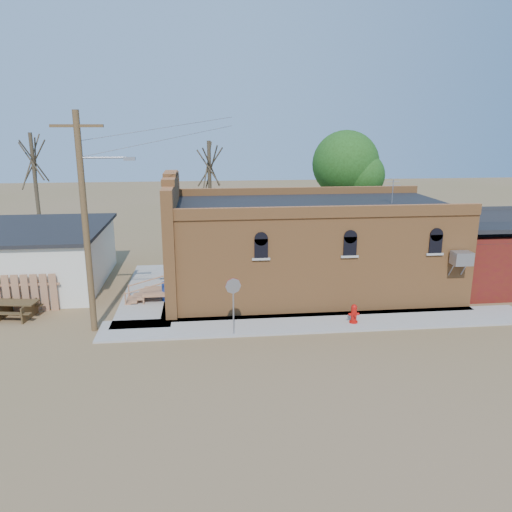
{
  "coord_description": "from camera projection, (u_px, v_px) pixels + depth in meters",
  "views": [
    {
      "loc": [
        -3.52,
        -19.08,
        8.41
      ],
      "look_at": [
        -1.03,
        3.71,
        2.4
      ],
      "focal_mm": 35.0,
      "sensor_mm": 36.0,
      "label": 1
    }
  ],
  "objects": [
    {
      "name": "tree_bare_near",
      "position": [
        209.0,
        165.0,
        31.53
      ],
      "size": [
        2.8,
        2.8,
        7.65
      ],
      "color": "brown",
      "rests_on": "ground"
    },
    {
      "name": "utility_pole",
      "position": [
        86.0,
        219.0,
        19.94
      ],
      "size": [
        3.12,
        0.26,
        9.0
      ],
      "color": "#4B371E",
      "rests_on": "ground"
    },
    {
      "name": "picnic_table",
      "position": [
        16.0,
        307.0,
        22.35
      ],
      "size": [
        2.06,
        1.68,
        0.78
      ],
      "rotation": [
        0.0,
        0.0,
        -0.16
      ],
      "color": "#4A361D",
      "rests_on": "ground"
    },
    {
      "name": "sidewalk_south",
      "position": [
        320.0,
        323.0,
        21.86
      ],
      "size": [
        19.0,
        2.2,
        0.08
      ],
      "primitive_type": "cube",
      "color": "#9E9991",
      "rests_on": "ground"
    },
    {
      "name": "wood_fence",
      "position": [
        2.0,
        294.0,
        22.94
      ],
      "size": [
        5.2,
        0.1,
        1.8
      ],
      "primitive_type": null,
      "color": "#9B6646",
      "rests_on": "ground"
    },
    {
      "name": "tree_leafy",
      "position": [
        346.0,
        164.0,
        32.96
      ],
      "size": [
        4.4,
        4.4,
        8.15
      ],
      "color": "brown",
      "rests_on": "ground"
    },
    {
      "name": "red_shed",
      "position": [
        484.0,
        244.0,
        26.77
      ],
      "size": [
        5.4,
        6.4,
        4.3
      ],
      "color": "#5F1F10",
      "rests_on": "ground"
    },
    {
      "name": "ground",
      "position": [
        290.0,
        333.0,
        20.85
      ],
      "size": [
        120.0,
        120.0,
        0.0
      ],
      "primitive_type": "plane",
      "color": "brown",
      "rests_on": "ground"
    },
    {
      "name": "stop_sign",
      "position": [
        233.0,
        291.0,
        20.11
      ],
      "size": [
        0.65,
        0.19,
        2.41
      ],
      "rotation": [
        0.0,
        0.0,
        -0.2
      ],
      "color": "#95959A",
      "rests_on": "sidewalk_south"
    },
    {
      "name": "sidewalk_west",
      "position": [
        151.0,
        291.0,
        25.95
      ],
      "size": [
        2.6,
        10.0,
        0.08
      ],
      "primitive_type": "cube",
      "color": "#9E9991",
      "rests_on": "ground"
    },
    {
      "name": "brick_bar",
      "position": [
        304.0,
        247.0,
        25.71
      ],
      "size": [
        16.4,
        7.97,
        6.3
      ],
      "color": "#BA7139",
      "rests_on": "ground"
    },
    {
      "name": "fire_hydrant",
      "position": [
        354.0,
        314.0,
        21.65
      ],
      "size": [
        0.48,
        0.45,
        0.84
      ],
      "rotation": [
        0.0,
        0.0,
        0.17
      ],
      "color": "#B80F0A",
      "rests_on": "sidewalk_south"
    },
    {
      "name": "tree_bare_far",
      "position": [
        33.0,
        159.0,
        31.24
      ],
      "size": [
        2.8,
        2.8,
        8.16
      ],
      "color": "brown",
      "rests_on": "ground"
    },
    {
      "name": "trash_barrel",
      "position": [
        168.0,
        291.0,
        24.45
      ],
      "size": [
        0.76,
        0.76,
        0.92
      ],
      "primitive_type": "cylinder",
      "rotation": [
        0.0,
        0.0,
        -0.33
      ],
      "color": "navy",
      "rests_on": "sidewalk_west"
    }
  ]
}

